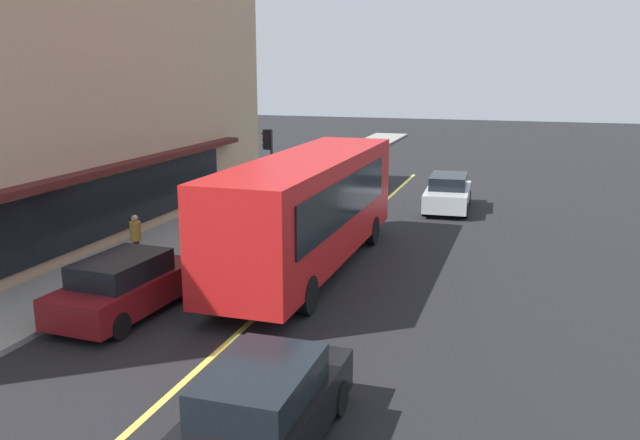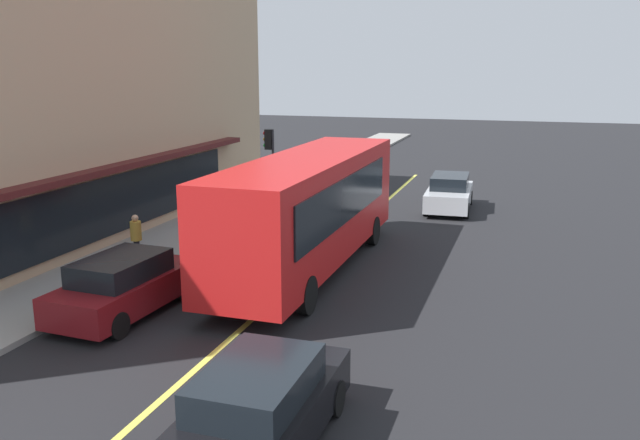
# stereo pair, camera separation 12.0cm
# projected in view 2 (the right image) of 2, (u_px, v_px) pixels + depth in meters

# --- Properties ---
(ground) EXTENTS (120.00, 120.00, 0.00)m
(ground) POSITION_uv_depth(u_px,v_px,m) (321.00, 259.00, 21.49)
(ground) COLOR black
(sidewalk) EXTENTS (80.00, 2.88, 0.15)m
(sidewalk) POSITION_uv_depth(u_px,v_px,m) (164.00, 243.00, 23.19)
(sidewalk) COLOR gray
(sidewalk) RESTS_ON ground
(lane_centre_stripe) EXTENTS (36.00, 0.16, 0.01)m
(lane_centre_stripe) POSITION_uv_depth(u_px,v_px,m) (321.00, 259.00, 21.49)
(lane_centre_stripe) COLOR #D8D14C
(lane_centre_stripe) RESTS_ON ground
(storefront_building) EXTENTS (25.06, 9.68, 9.62)m
(storefront_building) POSITION_uv_depth(u_px,v_px,m) (3.00, 104.00, 23.50)
(storefront_building) COLOR tan
(storefront_building) RESTS_ON ground
(bus) EXTENTS (11.14, 2.64, 3.50)m
(bus) POSITION_uv_depth(u_px,v_px,m) (310.00, 206.00, 19.93)
(bus) COLOR red
(bus) RESTS_ON ground
(traffic_light) EXTENTS (0.30, 0.52, 3.20)m
(traffic_light) POSITION_uv_depth(u_px,v_px,m) (270.00, 148.00, 29.78)
(traffic_light) COLOR #2D2D33
(traffic_light) RESTS_ON sidewalk
(car_silver) EXTENTS (4.38, 2.02, 1.52)m
(car_silver) POSITION_uv_depth(u_px,v_px,m) (449.00, 193.00, 28.68)
(car_silver) COLOR #B7BABF
(car_silver) RESTS_ON ground
(car_maroon) EXTENTS (4.40, 2.05, 1.52)m
(car_maroon) POSITION_uv_depth(u_px,v_px,m) (125.00, 286.00, 16.59)
(car_maroon) COLOR maroon
(car_maroon) RESTS_ON ground
(car_black) EXTENTS (4.31, 1.87, 1.52)m
(car_black) POSITION_uv_depth(u_px,v_px,m) (260.00, 409.00, 10.63)
(car_black) COLOR black
(car_black) RESTS_ON ground
(pedestrian_mid_block) EXTENTS (0.34, 0.34, 1.55)m
(pedestrian_mid_block) POSITION_uv_depth(u_px,v_px,m) (136.00, 235.00, 20.28)
(pedestrian_mid_block) COLOR black
(pedestrian_mid_block) RESTS_ON sidewalk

